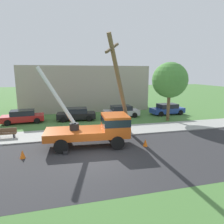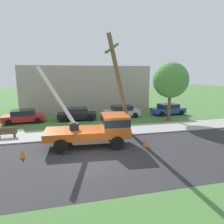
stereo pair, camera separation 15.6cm
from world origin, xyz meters
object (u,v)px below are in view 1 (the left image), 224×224
(traffic_cone_behind, at_px, (22,154))
(parked_sedan_black, at_px, (76,114))
(utility_truck, at_px, (98,127))
(parked_sedan_blue, at_px, (167,109))
(parked_sedan_silver, at_px, (121,111))
(parked_sedan_red, at_px, (23,116))
(roadside_tree_near, at_px, (170,80))
(leaning_utility_pole, at_px, (121,88))
(traffic_cone_curbside, at_px, (127,133))
(park_bench, at_px, (6,133))
(traffic_cone_ahead, at_px, (145,143))

(traffic_cone_behind, xyz_separation_m, parked_sedan_black, (4.21, 10.01, 0.43))
(utility_truck, xyz_separation_m, parked_sedan_black, (-1.03, 8.78, -0.70))
(utility_truck, distance_m, parked_sedan_blue, 14.30)
(parked_sedan_black, distance_m, parked_sedan_silver, 5.62)
(parked_sedan_red, relative_size, roadside_tree_near, 0.68)
(utility_truck, relative_size, parked_sedan_red, 1.48)
(traffic_cone_behind, height_order, parked_sedan_red, parked_sedan_red)
(leaning_utility_pole, xyz_separation_m, parked_sedan_red, (-8.85, 8.06, -3.54))
(parked_sedan_red, distance_m, parked_sedan_silver, 11.44)
(parked_sedan_blue, bearing_deg, traffic_cone_curbside, -136.71)
(parked_sedan_silver, xyz_separation_m, park_bench, (-11.83, -5.82, -0.25))
(utility_truck, bearing_deg, traffic_cone_behind, -166.77)
(park_bench, bearing_deg, traffic_cone_ahead, -22.90)
(traffic_cone_behind, distance_m, parked_sedan_red, 10.26)
(traffic_cone_behind, height_order, parked_sedan_silver, parked_sedan_silver)
(park_bench, bearing_deg, parked_sedan_blue, 17.70)
(leaning_utility_pole, bearing_deg, parked_sedan_red, 137.66)
(parked_sedan_silver, height_order, park_bench, parked_sedan_silver)
(traffic_cone_curbside, height_order, park_bench, park_bench)
(traffic_cone_curbside, distance_m, parked_sedan_black, 8.26)
(traffic_cone_ahead, height_order, park_bench, park_bench)
(parked_sedan_black, height_order, park_bench, parked_sedan_black)
(park_bench, bearing_deg, traffic_cone_curbside, -10.37)
(leaning_utility_pole, relative_size, park_bench, 5.21)
(parked_sedan_red, bearing_deg, leaning_utility_pole, -42.34)
(traffic_cone_ahead, bearing_deg, traffic_cone_curbside, 101.92)
(parked_sedan_black, bearing_deg, roadside_tree_near, -15.16)
(utility_truck, relative_size, traffic_cone_ahead, 12.04)
(leaning_utility_pole, relative_size, parked_sedan_red, 1.83)
(utility_truck, xyz_separation_m, park_bench, (-7.25, 3.34, -0.95))
(traffic_cone_behind, bearing_deg, park_bench, 113.74)
(utility_truck, height_order, park_bench, utility_truck)
(traffic_cone_ahead, bearing_deg, parked_sedan_red, 135.55)
(parked_sedan_red, xyz_separation_m, roadside_tree_near, (16.14, -2.91, 3.93))
(utility_truck, xyz_separation_m, parked_sedan_red, (-6.85, 8.89, -0.70))
(traffic_cone_behind, bearing_deg, parked_sedan_silver, 46.60)
(traffic_cone_behind, relative_size, parked_sedan_blue, 0.12)
(parked_sedan_blue, bearing_deg, parked_sedan_red, -179.16)
(roadside_tree_near, bearing_deg, parked_sedan_blue, 62.05)
(traffic_cone_ahead, relative_size, parked_sedan_red, 0.12)
(utility_truck, bearing_deg, parked_sedan_red, 127.62)
(parked_sedan_black, relative_size, park_bench, 2.82)
(traffic_cone_behind, distance_m, parked_sedan_silver, 14.30)
(leaning_utility_pole, height_order, parked_sedan_red, leaning_utility_pole)
(roadside_tree_near, bearing_deg, leaning_utility_pole, -144.75)
(parked_sedan_black, xyz_separation_m, parked_sedan_blue, (12.00, 0.38, 0.00))
(parked_sedan_black, bearing_deg, parked_sedan_red, 178.85)
(traffic_cone_ahead, bearing_deg, parked_sedan_silver, 83.45)
(traffic_cone_ahead, xyz_separation_m, parked_sedan_silver, (1.18, 10.31, 0.43))
(traffic_cone_ahead, height_order, traffic_cone_behind, same)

